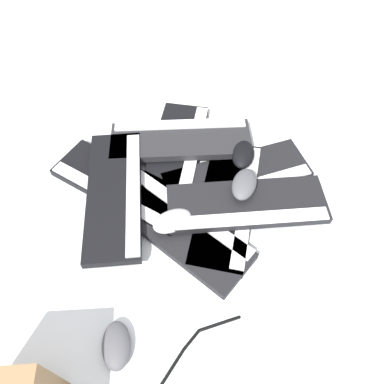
% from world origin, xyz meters
% --- Properties ---
extents(ground_plane, '(3.20, 3.20, 0.00)m').
position_xyz_m(ground_plane, '(0.00, 0.00, 0.00)').
color(ground_plane, silver).
extents(keyboard_0, '(0.34, 0.46, 0.03)m').
position_xyz_m(keyboard_0, '(0.05, 0.02, 0.01)').
color(keyboard_0, black).
rests_on(keyboard_0, ground).
extents(keyboard_1, '(0.44, 0.16, 0.03)m').
position_xyz_m(keyboard_1, '(-0.06, 0.14, 0.01)').
color(keyboard_1, black).
rests_on(keyboard_1, ground).
extents(keyboard_2, '(0.36, 0.45, 0.03)m').
position_xyz_m(keyboard_2, '(-0.16, 0.16, 0.01)').
color(keyboard_2, black).
rests_on(keyboard_2, ground).
extents(keyboard_3, '(0.45, 0.17, 0.03)m').
position_xyz_m(keyboard_3, '(-0.20, -0.04, 0.01)').
color(keyboard_3, black).
rests_on(keyboard_3, ground).
extents(keyboard_4, '(0.28, 0.46, 0.03)m').
position_xyz_m(keyboard_4, '(-0.05, -0.17, 0.01)').
color(keyboard_4, black).
rests_on(keyboard_4, ground).
extents(keyboard_5, '(0.26, 0.46, 0.03)m').
position_xyz_m(keyboard_5, '(-0.24, -0.04, 0.04)').
color(keyboard_5, '#232326').
rests_on(keyboard_5, keyboard_3).
extents(keyboard_6, '(0.27, 0.46, 0.03)m').
position_xyz_m(keyboard_6, '(-0.04, 0.20, 0.04)').
color(keyboard_6, black).
rests_on(keyboard_6, keyboard_1).
extents(keyboard_7, '(0.46, 0.28, 0.03)m').
position_xyz_m(keyboard_7, '(0.00, -0.17, 0.04)').
color(keyboard_7, black).
rests_on(keyboard_7, keyboard_4).
extents(mouse_0, '(0.12, 0.13, 0.04)m').
position_xyz_m(mouse_0, '(0.06, 0.01, 0.05)').
color(mouse_0, '#B7B7BC').
rests_on(mouse_0, keyboard_0).
extents(mouse_1, '(0.12, 0.08, 0.04)m').
position_xyz_m(mouse_1, '(-0.08, 0.18, 0.08)').
color(mouse_1, '#4C4C51').
rests_on(mouse_1, keyboard_6).
extents(mouse_2, '(0.13, 0.10, 0.04)m').
position_xyz_m(mouse_2, '(0.39, -0.04, 0.02)').
color(mouse_2, '#4C4C51').
rests_on(mouse_2, ground).
extents(mouse_3, '(0.11, 0.07, 0.04)m').
position_xyz_m(mouse_3, '(-0.22, 0.16, 0.05)').
color(mouse_3, black).
rests_on(mouse_3, keyboard_2).
extents(cable_0, '(0.39, 0.79, 0.01)m').
position_xyz_m(cable_0, '(0.48, -0.15, 0.00)').
color(cable_0, black).
rests_on(cable_0, ground).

